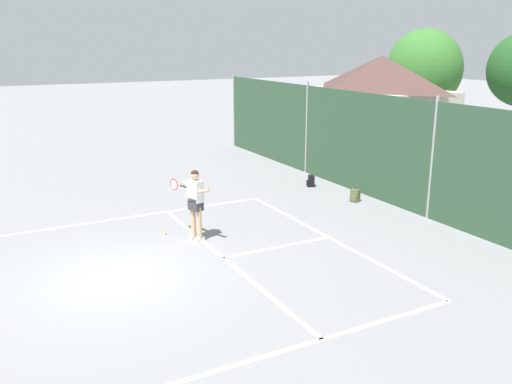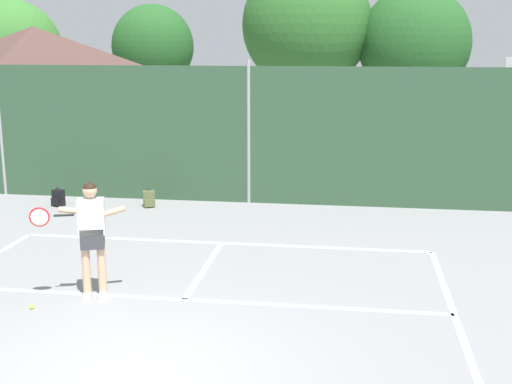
{
  "view_description": "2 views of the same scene",
  "coord_description": "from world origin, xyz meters",
  "px_view_note": "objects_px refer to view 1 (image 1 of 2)",
  "views": [
    {
      "loc": [
        10.84,
        -2.37,
        4.91
      ],
      "look_at": [
        -0.4,
        3.57,
        1.38
      ],
      "focal_mm": 37.73,
      "sensor_mm": 36.0,
      "label": 1
    },
    {
      "loc": [
        2.54,
        -7.09,
        3.95
      ],
      "look_at": [
        0.68,
        5.57,
        1.06
      ],
      "focal_mm": 46.94,
      "sensor_mm": 36.0,
      "label": 2
    }
  ],
  "objects_px": {
    "tennis_player": "(195,199)",
    "backpack_black": "(311,181)",
    "tennis_ball": "(165,234)",
    "backpack_olive": "(355,196)"
  },
  "relations": [
    {
      "from": "tennis_player",
      "to": "backpack_black",
      "type": "relative_size",
      "value": 4.01
    },
    {
      "from": "tennis_player",
      "to": "backpack_black",
      "type": "bearing_deg",
      "value": 119.33
    },
    {
      "from": "tennis_ball",
      "to": "backpack_black",
      "type": "distance_m",
      "value": 6.63
    },
    {
      "from": "tennis_player",
      "to": "backpack_black",
      "type": "height_order",
      "value": "tennis_player"
    },
    {
      "from": "backpack_black",
      "to": "backpack_olive",
      "type": "distance_m",
      "value": 2.25
    },
    {
      "from": "backpack_black",
      "to": "backpack_olive",
      "type": "height_order",
      "value": "same"
    },
    {
      "from": "tennis_ball",
      "to": "backpack_black",
      "type": "height_order",
      "value": "backpack_black"
    },
    {
      "from": "tennis_player",
      "to": "backpack_black",
      "type": "xyz_separation_m",
      "value": [
        -3.15,
        5.6,
        -0.92
      ]
    },
    {
      "from": "backpack_black",
      "to": "backpack_olive",
      "type": "xyz_separation_m",
      "value": [
        2.24,
        0.21,
        0.0
      ]
    },
    {
      "from": "tennis_ball",
      "to": "backpack_olive",
      "type": "xyz_separation_m",
      "value": [
        -0.15,
        6.4,
        0.16
      ]
    }
  ]
}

